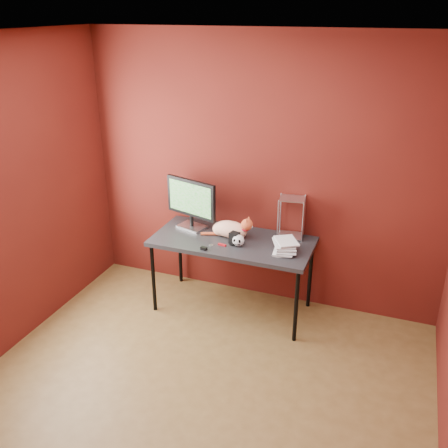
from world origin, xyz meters
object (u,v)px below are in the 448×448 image
at_px(monitor, 191,201).
at_px(skull_mug, 238,240).
at_px(speaker, 234,239).
at_px(book_stack, 278,188).
at_px(desk, 233,244).
at_px(cat, 231,229).

distance_m(monitor, skull_mug, 0.65).
distance_m(speaker, book_stack, 0.67).
relative_size(desk, cat, 2.96).
bearing_deg(cat, book_stack, -10.27).
relative_size(cat, speaker, 4.37).
height_order(monitor, skull_mug, monitor).
distance_m(cat, speaker, 0.16).
bearing_deg(book_stack, desk, 169.37).
relative_size(cat, skull_mug, 4.55).
bearing_deg(speaker, desk, 133.59).
height_order(monitor, speaker, monitor).
distance_m(monitor, speaker, 0.60).
xyz_separation_m(desk, monitor, (-0.47, 0.12, 0.33)).
bearing_deg(skull_mug, book_stack, 1.70).
bearing_deg(book_stack, speaker, -179.95).
bearing_deg(cat, skull_mug, -44.55).
height_order(skull_mug, speaker, speaker).
distance_m(monitor, cat, 0.48).
xyz_separation_m(monitor, book_stack, (0.91, -0.20, 0.32)).
distance_m(monitor, book_stack, 0.98).
relative_size(desk, book_stack, 1.26).
height_order(desk, book_stack, book_stack).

